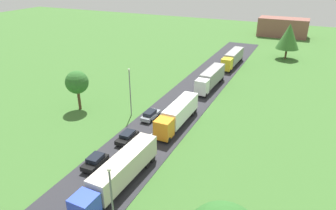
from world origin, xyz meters
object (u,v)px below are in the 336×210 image
object	(u,v)px
distant_building	(283,27)
tree_maple	(77,82)
truck_lead	(120,172)
lamppost_lead	(112,202)
lamppost_second	(130,90)
truck_fourth	(233,58)
car_fourth	(150,115)
truck_second	(178,114)
tree_oak	(289,36)
car_second	(95,161)
car_third	(127,137)
truck_third	(211,78)

from	to	relation	value
distant_building	tree_maple	bearing A→B (deg)	-108.04
truck_lead	tree_maple	size ratio (longest dim) A/B	1.97
lamppost_lead	lamppost_second	size ratio (longest dim) A/B	0.99
truck_fourth	car_fourth	size ratio (longest dim) A/B	3.08
truck_second	tree_oak	bearing A→B (deg)	76.17
car_second	car_third	xyz separation A→B (m)	(0.43, 7.26, -0.05)
tree_oak	tree_maple	size ratio (longest dim) A/B	1.34
lamppost_lead	lamppost_second	xyz separation A→B (m)	(-12.76, 24.16, 0.06)
car_third	car_fourth	world-z (taller)	car_fourth
truck_third	lamppost_second	distance (m)	20.79
truck_second	car_fourth	world-z (taller)	truck_second
truck_third	truck_fourth	bearing A→B (deg)	88.57
truck_lead	lamppost_lead	bearing A→B (deg)	-60.55
truck_lead	distant_building	bearing A→B (deg)	85.34
truck_second	lamppost_second	xyz separation A→B (m)	(-9.00, 0.12, 2.64)
truck_second	truck_third	xyz separation A→B (m)	(-0.34, 18.85, 0.08)
car_third	truck_fourth	bearing A→B (deg)	83.64
truck_lead	truck_second	distance (m)	17.12
car_second	tree_oak	distance (m)	67.15
lamppost_lead	tree_maple	xyz separation A→B (m)	(-22.71, 22.36, 0.51)
truck_lead	car_fourth	world-z (taller)	truck_lead
car_fourth	car_third	bearing A→B (deg)	-87.96
truck_third	car_second	distance (m)	34.45
car_fourth	distant_building	distance (m)	81.43
truck_second	truck_third	bearing A→B (deg)	91.03
lamppost_second	car_third	bearing A→B (deg)	-62.81
truck_lead	tree_maple	distance (m)	24.52
truck_lead	truck_third	xyz separation A→B (m)	(-0.19, 35.97, 0.10)
truck_lead	car_third	distance (m)	10.37
truck_lead	truck_third	world-z (taller)	truck_third
truck_second	tree_oak	distance (m)	51.05
truck_fourth	distant_building	size ratio (longest dim) A/B	0.78
truck_third	car_fourth	bearing A→B (deg)	-104.36
truck_lead	car_second	xyz separation A→B (m)	(-5.13, 1.90, -1.24)
car_fourth	tree_oak	distance (m)	52.52
car_fourth	lamppost_second	xyz separation A→B (m)	(-3.86, 0.01, 3.93)
truck_second	tree_maple	bearing A→B (deg)	-174.93
car_second	lamppost_lead	world-z (taller)	lamppost_lead
car_fourth	lamppost_second	bearing A→B (deg)	179.88
car_fourth	distant_building	size ratio (longest dim) A/B	0.25
truck_fourth	distant_building	world-z (taller)	distant_building
truck_third	car_second	world-z (taller)	truck_third
car_second	tree_maple	world-z (taller)	tree_maple
truck_second	tree_maple	world-z (taller)	tree_maple
truck_third	car_second	size ratio (longest dim) A/B	3.24
truck_lead	car_second	distance (m)	5.61
car_fourth	truck_third	bearing A→B (deg)	75.64
truck_lead	lamppost_second	distance (m)	19.56
tree_maple	distant_building	world-z (taller)	tree_maple
car_third	car_fourth	distance (m)	8.08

